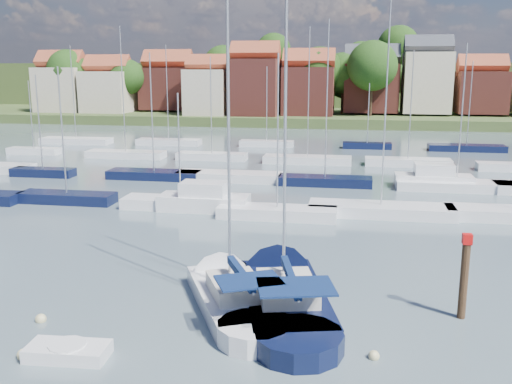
# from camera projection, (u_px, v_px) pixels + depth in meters

# --- Properties ---
(ground) EXTENTS (260.00, 260.00, 0.00)m
(ground) POSITION_uv_depth(u_px,v_px,m) (297.00, 169.00, 62.94)
(ground) COLOR #45545D
(ground) RESTS_ON ground
(sailboat_centre) EXTENTS (7.80, 11.77, 15.75)m
(sailboat_centre) POSITION_uv_depth(u_px,v_px,m) (226.00, 289.00, 27.80)
(sailboat_centre) COLOR white
(sailboat_centre) RESTS_ON ground
(sailboat_navy) EXTENTS (6.75, 13.97, 18.62)m
(sailboat_navy) POSITION_uv_depth(u_px,v_px,m) (280.00, 285.00, 28.25)
(sailboat_navy) COLOR black
(sailboat_navy) RESTS_ON ground
(tender) EXTENTS (3.19, 1.63, 0.67)m
(tender) POSITION_uv_depth(u_px,v_px,m) (68.00, 352.00, 21.83)
(tender) COLOR white
(tender) RESTS_ON ground
(timber_piling) EXTENTS (0.40, 0.40, 6.14)m
(timber_piling) POSITION_uv_depth(u_px,v_px,m) (462.00, 299.00, 25.19)
(timber_piling) COLOR #4C331E
(timber_piling) RESTS_ON ground
(buoy_b) EXTENTS (0.51, 0.51, 0.51)m
(buoy_b) POSITION_uv_depth(u_px,v_px,m) (24.00, 358.00, 21.89)
(buoy_b) COLOR beige
(buoy_b) RESTS_ON ground
(buoy_c) EXTENTS (0.48, 0.48, 0.48)m
(buoy_c) POSITION_uv_depth(u_px,v_px,m) (41.00, 321.00, 25.03)
(buoy_c) COLOR beige
(buoy_c) RESTS_ON ground
(buoy_d) EXTENTS (0.50, 0.50, 0.50)m
(buoy_d) POSITION_uv_depth(u_px,v_px,m) (310.00, 352.00, 22.31)
(buoy_d) COLOR beige
(buoy_d) RESTS_ON ground
(buoy_e) EXTENTS (0.50, 0.50, 0.50)m
(buoy_e) POSITION_uv_depth(u_px,v_px,m) (280.00, 278.00, 30.13)
(buoy_e) COLOR beige
(buoy_e) RESTS_ON ground
(buoy_f) EXTENTS (0.44, 0.44, 0.44)m
(buoy_f) POSITION_uv_depth(u_px,v_px,m) (374.00, 358.00, 21.84)
(buoy_f) COLOR beige
(buoy_f) RESTS_ON ground
(marina_field) EXTENTS (79.62, 41.41, 15.93)m
(marina_field) POSITION_uv_depth(u_px,v_px,m) (311.00, 173.00, 57.86)
(marina_field) COLOR white
(marina_field) RESTS_ON ground
(far_shore_town) EXTENTS (212.46, 90.00, 22.27)m
(far_shore_town) POSITION_uv_depth(u_px,v_px,m) (341.00, 92.00, 150.81)
(far_shore_town) COLOR #47572B
(far_shore_town) RESTS_ON ground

